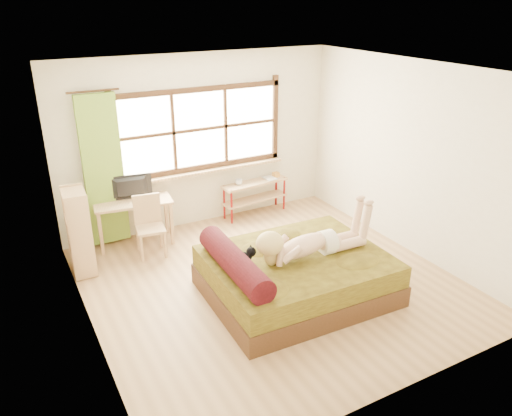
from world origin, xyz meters
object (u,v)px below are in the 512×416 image
woman (311,231)px  desk (133,207)px  chair (149,222)px  bookshelf (79,231)px  kitten (241,257)px  bed (293,275)px  pipe_shelf (255,190)px

woman → desk: woman is taller
chair → bookshelf: bookshelf is taller
kitten → bookshelf: bearing=132.3°
woman → bookshelf: (-2.37, 1.91, -0.27)m
desk → bed: bearing=-52.4°
woman → pipe_shelf: bearing=78.4°
kitten → chair: (-0.53, 1.85, -0.18)m
bookshelf → bed: bearing=-36.9°
pipe_shelf → chair: bearing=-171.8°
woman → bed: bearing=167.6°
kitten → woman: bearing=-7.9°
bed → kitten: 0.77m
desk → bookshelf: size_ratio=1.00×
bed → pipe_shelf: size_ratio=1.85×
pipe_shelf → woman: bearing=-109.1°
woman → kitten: (-0.87, 0.15, -0.19)m
kitten → bed: bearing=-6.5°
bed → pipe_shelf: 2.57m
bed → pipe_shelf: (0.80, 2.44, 0.14)m
bed → bookshelf: bearing=141.2°
woman → chair: woman is taller
bookshelf → kitten: bearing=-45.8°
kitten → pipe_shelf: bearing=59.8°
bed → chair: bearing=123.4°
woman → pipe_shelf: size_ratio=1.26×
woman → desk: 2.83m
kitten → desk: kitten is taller
chair → woman: bearing=-46.8°
kitten → chair: chair is taller
chair → pipe_shelf: chair is taller
desk → bookshelf: bookshelf is taller
desk → woman: bearing=-49.3°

